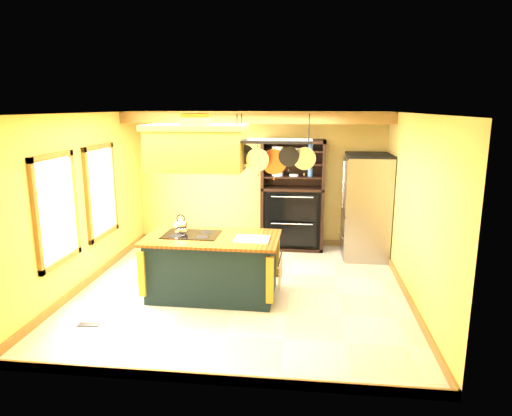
% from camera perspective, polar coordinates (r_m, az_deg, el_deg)
% --- Properties ---
extents(floor, '(5.00, 5.00, 0.00)m').
position_cam_1_polar(floor, '(7.23, -1.76, -10.17)').
color(floor, beige).
rests_on(floor, ground).
extents(ceiling, '(5.00, 5.00, 0.00)m').
position_cam_1_polar(ceiling, '(6.66, -1.92, 11.76)').
color(ceiling, white).
rests_on(ceiling, wall_back).
extents(wall_back, '(5.00, 0.02, 2.70)m').
position_cam_1_polar(wall_back, '(9.26, 0.40, 3.61)').
color(wall_back, gold).
rests_on(wall_back, floor).
extents(wall_front, '(5.00, 0.02, 2.70)m').
position_cam_1_polar(wall_front, '(4.45, -6.52, -6.48)').
color(wall_front, gold).
rests_on(wall_front, floor).
extents(wall_left, '(0.02, 5.00, 2.70)m').
position_cam_1_polar(wall_left, '(7.59, -20.86, 0.77)').
color(wall_left, gold).
rests_on(wall_left, floor).
extents(wall_right, '(0.02, 5.00, 2.70)m').
position_cam_1_polar(wall_right, '(6.92, 19.11, -0.18)').
color(wall_right, gold).
rests_on(wall_right, floor).
extents(ceiling_beam, '(5.00, 0.15, 0.20)m').
position_cam_1_polar(ceiling_beam, '(8.35, -0.18, 11.18)').
color(ceiling_beam, brown).
rests_on(ceiling_beam, ceiling).
extents(window_near, '(0.06, 1.06, 1.56)m').
position_cam_1_polar(window_near, '(6.88, -23.64, -0.19)').
color(window_near, brown).
rests_on(window_near, wall_left).
extents(window_far, '(0.06, 1.06, 1.56)m').
position_cam_1_polar(window_far, '(8.09, -18.75, 1.99)').
color(window_far, brown).
rests_on(window_far, wall_left).
extents(kitchen_island, '(1.99, 1.13, 1.11)m').
position_cam_1_polar(kitchen_island, '(6.90, -5.44, -7.17)').
color(kitchen_island, black).
rests_on(kitchen_island, floor).
extents(range_hood, '(1.42, 0.80, 0.80)m').
position_cam_1_polar(range_hood, '(6.57, -7.47, 7.67)').
color(range_hood, '#BB8D2E').
rests_on(range_hood, ceiling).
extents(pot_rack, '(1.15, 0.53, 0.85)m').
position_cam_1_polar(pot_rack, '(6.41, 2.28, 7.44)').
color(pot_rack, black).
rests_on(pot_rack, ceiling).
extents(refrigerator, '(0.82, 0.98, 1.91)m').
position_cam_1_polar(refrigerator, '(8.77, 13.54, -0.06)').
color(refrigerator, gray).
rests_on(refrigerator, floor).
extents(hutch, '(1.23, 0.56, 2.17)m').
position_cam_1_polar(hutch, '(9.07, 4.58, 0.16)').
color(hutch, black).
rests_on(hutch, floor).
extents(floor_register, '(0.29, 0.15, 0.01)m').
position_cam_1_polar(floor_register, '(6.54, -20.16, -13.51)').
color(floor_register, black).
rests_on(floor_register, floor).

